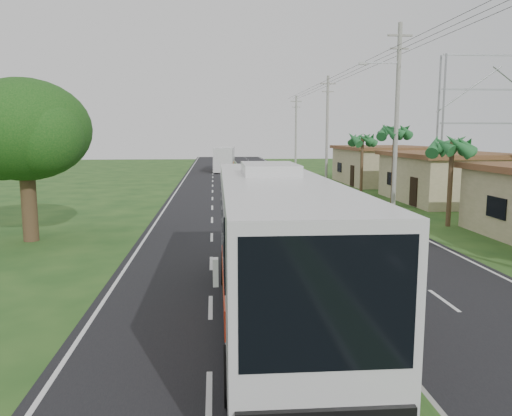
{
  "coord_description": "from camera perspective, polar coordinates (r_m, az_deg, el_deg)",
  "views": [
    {
      "loc": [
        -3.36,
        -13.92,
        4.96
      ],
      "look_at": [
        -1.54,
        7.52,
        1.8
      ],
      "focal_mm": 35.0,
      "sensor_mm": 36.0,
      "label": 1
    }
  ],
  "objects": [
    {
      "name": "median_strip",
      "position": [
        34.43,
        0.81,
        0.25
      ],
      "size": [
        1.2,
        160.0,
        0.18
      ],
      "color": "gray",
      "rests_on": "ground"
    },
    {
      "name": "shade_tree",
      "position": [
        25.49,
        -25.17,
        7.73
      ],
      "size": [
        6.3,
        6.0,
        7.54
      ],
      "color": "#473321",
      "rests_on": "ground"
    },
    {
      "name": "shop_mid",
      "position": [
        40.01,
        20.93,
        3.36
      ],
      "size": [
        7.6,
        10.6,
        3.67
      ],
      "color": "tan",
      "rests_on": "ground"
    },
    {
      "name": "billboard_lattice",
      "position": [
        50.75,
        25.54,
        9.66
      ],
      "size": [
        10.18,
        1.18,
        12.07
      ],
      "color": "gray",
      "rests_on": "ground"
    },
    {
      "name": "motorcyclist",
      "position": [
        20.99,
        4.76,
        -3.21
      ],
      "size": [
        1.9,
        0.85,
        2.17
      ],
      "rotation": [
        0.0,
        0.0,
        -0.19
      ],
      "color": "black",
      "rests_on": "ground"
    },
    {
      "name": "coach_bus_main",
      "position": [
        13.16,
        2.06,
        -3.36
      ],
      "size": [
        2.84,
        12.9,
        4.16
      ],
      "rotation": [
        0.0,
        0.0,
        -0.01
      ],
      "color": "silver",
      "rests_on": "ground"
    },
    {
      "name": "palm_verge_b",
      "position": [
        28.89,
        21.52,
        6.59
      ],
      "size": [
        2.4,
        2.4,
        5.05
      ],
      "color": "#473321",
      "rests_on": "ground"
    },
    {
      "name": "utility_pole_c",
      "position": [
        53.26,
        8.13,
        9.04
      ],
      "size": [
        1.6,
        0.28,
        11.0
      ],
      "color": "gray",
      "rests_on": "ground"
    },
    {
      "name": "lane_edge_right",
      "position": [
        35.72,
        11.57,
        0.2
      ],
      "size": [
        0.12,
        160.0,
        0.01
      ],
      "primitive_type": "cube",
      "color": "silver",
      "rests_on": "ground"
    },
    {
      "name": "utility_pole_d",
      "position": [
        72.89,
        4.58,
        8.69
      ],
      "size": [
        1.6,
        0.28,
        10.5
      ],
      "color": "gray",
      "rests_on": "ground"
    },
    {
      "name": "shop_far",
      "position": [
        52.93,
        14.37,
        4.81
      ],
      "size": [
        8.6,
        11.6,
        3.82
      ],
      "color": "tan",
      "rests_on": "ground"
    },
    {
      "name": "ground",
      "position": [
        15.15,
        8.39,
        -10.84
      ],
      "size": [
        180.0,
        180.0,
        0.0
      ],
      "primitive_type": "plane",
      "color": "#1E4419",
      "rests_on": "ground"
    },
    {
      "name": "coach_bus_far",
      "position": [
        69.71,
        -3.59,
        5.79
      ],
      "size": [
        3.21,
        11.42,
        3.29
      ],
      "rotation": [
        0.0,
        0.0,
        -0.07
      ],
      "color": "silver",
      "rests_on": "ground"
    },
    {
      "name": "lane_edge_left",
      "position": [
        34.44,
        -10.36,
        -0.06
      ],
      "size": [
        0.12,
        160.0,
        0.01
      ],
      "primitive_type": "cube",
      "color": "silver",
      "rests_on": "ground"
    },
    {
      "name": "road_asphalt",
      "position": [
        34.44,
        0.81,
        0.09
      ],
      "size": [
        14.0,
        160.0,
        0.02
      ],
      "primitive_type": "cube",
      "color": "black",
      "rests_on": "ground"
    },
    {
      "name": "utility_pole_b",
      "position": [
        34.06,
        15.74,
        10.23
      ],
      "size": [
        3.2,
        0.28,
        12.0
      ],
      "color": "gray",
      "rests_on": "ground"
    },
    {
      "name": "palm_verge_c",
      "position": [
        35.09,
        15.6,
        8.32
      ],
      "size": [
        2.4,
        2.4,
        5.85
      ],
      "color": "#473321",
      "rests_on": "ground"
    },
    {
      "name": "palm_verge_d",
      "position": [
        43.79,
        12.07,
        7.64
      ],
      "size": [
        2.4,
        2.4,
        5.25
      ],
      "color": "#473321",
      "rests_on": "ground"
    }
  ]
}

